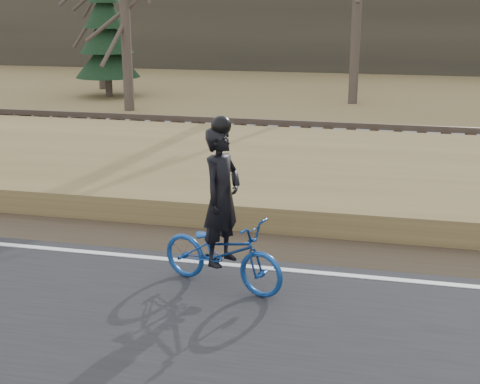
# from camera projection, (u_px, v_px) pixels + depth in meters

# --- Properties ---
(ground) EXTENTS (120.00, 120.00, 0.00)m
(ground) POSITION_uv_depth(u_px,v_px,m) (69.00, 259.00, 10.19)
(ground) COLOR olive
(ground) RESTS_ON ground
(edge_line) EXTENTS (120.00, 0.12, 0.01)m
(edge_line) POSITION_uv_depth(u_px,v_px,m) (75.00, 251.00, 10.36)
(edge_line) COLOR silver
(edge_line) RESTS_ON road
(shoulder) EXTENTS (120.00, 1.60, 0.04)m
(shoulder) POSITION_uv_depth(u_px,v_px,m) (102.00, 233.00, 11.30)
(shoulder) COLOR #473A2B
(shoulder) RESTS_ON ground
(embankment) EXTENTS (120.00, 5.00, 0.44)m
(embankment) POSITION_uv_depth(u_px,v_px,m) (162.00, 177.00, 14.06)
(embankment) COLOR olive
(embankment) RESTS_ON ground
(ballast) EXTENTS (120.00, 3.00, 0.45)m
(ballast) POSITION_uv_depth(u_px,v_px,m) (210.00, 141.00, 17.61)
(ballast) COLOR slate
(ballast) RESTS_ON ground
(railroad) EXTENTS (120.00, 2.40, 0.29)m
(railroad) POSITION_uv_depth(u_px,v_px,m) (210.00, 130.00, 17.53)
(railroad) COLOR black
(railroad) RESTS_ON ballast
(treeline_backdrop) EXTENTS (120.00, 4.00, 6.00)m
(treeline_backdrop) POSITION_uv_depth(u_px,v_px,m) (316.00, 15.00, 37.42)
(treeline_backdrop) COLOR #383328
(treeline_backdrop) RESTS_ON ground
(cyclist) EXTENTS (1.98, 1.23, 2.34)m
(cyclist) POSITION_uv_depth(u_px,v_px,m) (222.00, 234.00, 8.89)
(cyclist) COLOR navy
(cyclist) RESTS_ON road
(bare_tree_near_left) EXTENTS (0.36, 0.36, 6.69)m
(bare_tree_near_left) POSITION_uv_depth(u_px,v_px,m) (125.00, 14.00, 23.02)
(bare_tree_near_left) COLOR #4B4037
(bare_tree_near_left) RESTS_ON ground
(conifer) EXTENTS (2.60, 2.60, 5.24)m
(conifer) POSITION_uv_depth(u_px,v_px,m) (106.00, 34.00, 26.73)
(conifer) COLOR #4B4037
(conifer) RESTS_ON ground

